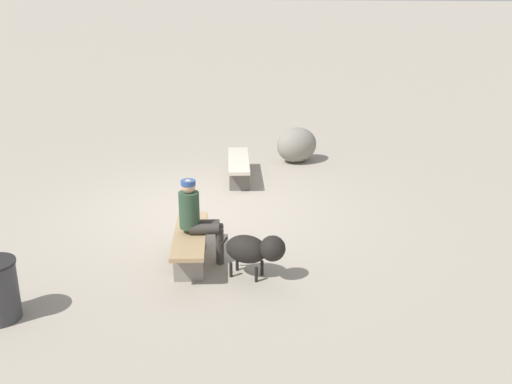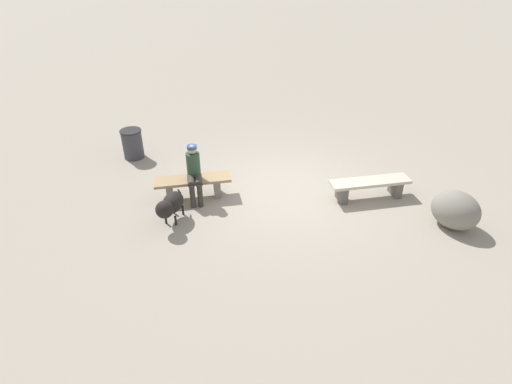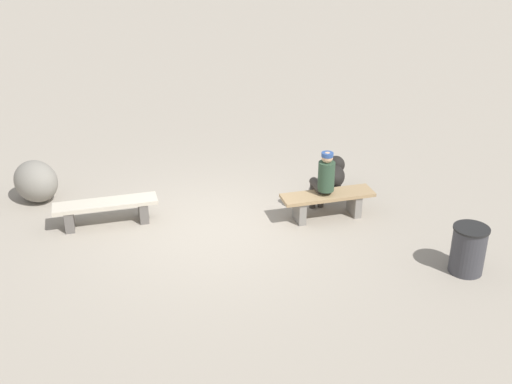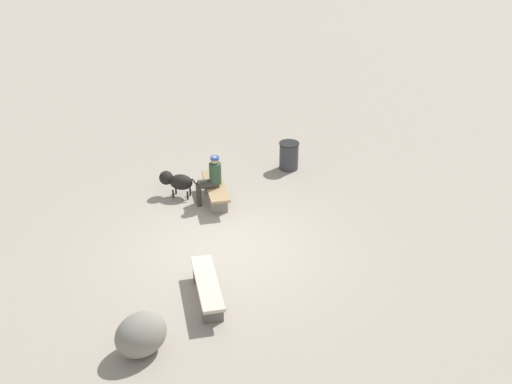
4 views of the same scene
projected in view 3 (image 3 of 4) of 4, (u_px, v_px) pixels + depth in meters
The scene contains 7 objects.
ground at pixel (213, 230), 10.72m from camera, with size 210.00×210.00×0.06m, color #9E9384.
bench_left at pixel (106, 209), 10.71m from camera, with size 1.77×0.69×0.42m.
bench_right at pixel (327, 201), 10.93m from camera, with size 1.67×0.71×0.45m.
seated_person at pixel (324, 179), 10.85m from camera, with size 0.37×0.62×1.23m.
dog at pixel (335, 173), 11.77m from camera, with size 0.52×0.91×0.64m.
trash_bin at pixel (468, 250), 9.33m from camera, with size 0.53×0.53×0.74m.
boulder at pixel (36, 181), 11.52m from camera, with size 0.72×0.92×0.76m, color gray.
Camera 3 is at (-0.16, -9.43, 5.16)m, focal length 44.47 mm.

